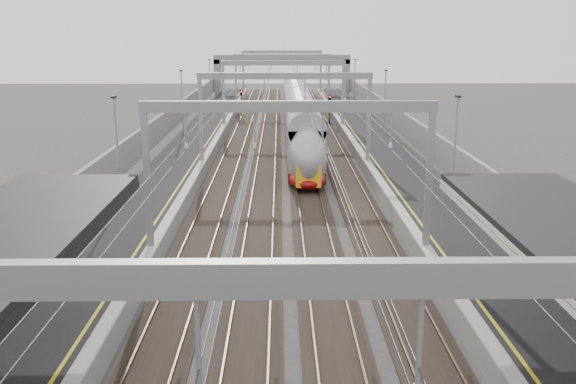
{
  "coord_description": "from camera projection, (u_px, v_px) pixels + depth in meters",
  "views": [
    {
      "loc": [
        -0.39,
        -5.89,
        10.5
      ],
      "look_at": [
        0.0,
        23.99,
        3.03
      ],
      "focal_mm": 40.0,
      "sensor_mm": 36.0,
      "label": 1
    }
  ],
  "objects": [
    {
      "name": "platform_left",
      "position": [
        186.0,
        160.0,
        51.7
      ],
      "size": [
        4.0,
        120.0,
        1.0
      ],
      "primitive_type": "cube",
      "color": "black",
      "rests_on": "ground"
    },
    {
      "name": "platform_right",
      "position": [
        383.0,
        159.0,
        51.9
      ],
      "size": [
        4.0,
        120.0,
        1.0
      ],
      "primitive_type": "cube",
      "color": "black",
      "rests_on": "ground"
    },
    {
      "name": "tracks",
      "position": [
        285.0,
        165.0,
        51.91
      ],
      "size": [
        11.4,
        140.0,
        0.2
      ],
      "color": "black",
      "rests_on": "ground"
    },
    {
      "name": "overhead_line",
      "position": [
        284.0,
        82.0,
        56.85
      ],
      "size": [
        13.0,
        140.0,
        6.6
      ],
      "color": "gray",
      "rests_on": "platform_left"
    },
    {
      "name": "overbridge",
      "position": [
        282.0,
        65.0,
        103.98
      ],
      "size": [
        22.0,
        2.2,
        6.9
      ],
      "color": "gray",
      "rests_on": "ground"
    },
    {
      "name": "wall_left",
      "position": [
        145.0,
        146.0,
        51.39
      ],
      "size": [
        0.3,
        120.0,
        3.2
      ],
      "primitive_type": "cube",
      "color": "gray",
      "rests_on": "ground"
    },
    {
      "name": "wall_right",
      "position": [
        423.0,
        146.0,
        51.67
      ],
      "size": [
        0.3,
        120.0,
        3.2
      ],
      "primitive_type": "cube",
      "color": "gray",
      "rests_on": "ground"
    },
    {
      "name": "train",
      "position": [
        299.0,
        120.0,
        63.54
      ],
      "size": [
        2.65,
        48.21,
        4.19
      ],
      "color": "maroon",
      "rests_on": "ground"
    },
    {
      "name": "signal_green",
      "position": [
        241.0,
        98.0,
        80.59
      ],
      "size": [
        0.32,
        0.32,
        3.48
      ],
      "color": "black",
      "rests_on": "ground"
    },
    {
      "name": "signal_red_near",
      "position": [
        313.0,
        110.0,
        68.02
      ],
      "size": [
        0.32,
        0.32,
        3.48
      ],
      "color": "black",
      "rests_on": "ground"
    },
    {
      "name": "signal_red_far",
      "position": [
        330.0,
        104.0,
        74.15
      ],
      "size": [
        0.32,
        0.32,
        3.48
      ],
      "color": "black",
      "rests_on": "ground"
    }
  ]
}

